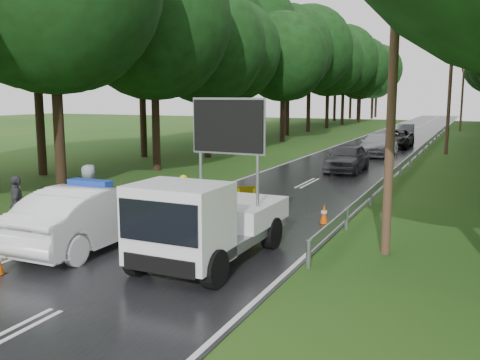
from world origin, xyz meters
The scene contains 21 objects.
ground centered at (0.00, 0.00, 0.00)m, with size 160.00×160.00×0.00m, color #194915.
road centered at (0.00, 30.00, 0.01)m, with size 7.00×140.00×0.02m, color black.
guardrail centered at (3.70, 29.67, 0.55)m, with size 0.12×60.06×0.70m.
utility_pole_near centered at (5.20, 2.00, 5.06)m, with size 1.40×0.24×10.00m.
utility_pole_mid centered at (5.20, 28.00, 5.06)m, with size 1.40×0.24×10.00m.
utility_pole_far centered at (5.20, 54.00, 5.06)m, with size 1.40×0.24×10.00m.
police_sedan centered at (-2.28, -0.65, 0.86)m, with size 1.86×5.19×1.88m.
work_truck centered at (1.28, -0.71, 1.09)m, with size 2.34×5.09×4.02m.
barrier centered at (-0.70, 3.78, 0.84)m, with size 2.47×1.16×1.11m.
officer centered at (-1.21, 2.53, 0.82)m, with size 0.60×0.39×1.64m, color #D7EB0C.
civilian centered at (0.35, 0.50, 0.85)m, with size 0.82×0.64×1.69m, color #174A9A.
bystander_mid centered at (-5.31, -0.38, 0.88)m, with size 1.03×0.43×1.76m, color #3A3D41.
bystander_right centered at (-4.66, 2.12, 0.92)m, with size 0.90×0.58×1.84m, color gray.
queue_car_first centered at (0.80, 16.68, 0.76)m, with size 1.80×4.48×1.53m, color #414449.
queue_car_second centered at (0.95, 25.22, 0.75)m, with size 2.09×5.15×1.49m, color gray.
queue_car_third centered at (1.22, 31.31, 0.72)m, with size 2.40×5.21×1.45m, color black.
queue_car_fourth centered at (0.99, 39.63, 0.71)m, with size 1.51×4.32×1.42m, color #424449.
cone_center centered at (-1.00, 1.10, 0.36)m, with size 0.35×0.35×0.73m.
cone_far centered at (-0.20, 5.00, 0.32)m, with size 0.31×0.31×0.66m.
cone_left_mid centered at (-2.72, 3.00, 0.39)m, with size 0.38×0.38×0.80m.
cone_right centered at (2.86, 4.50, 0.33)m, with size 0.32×0.32×0.67m.
Camera 1 is at (7.28, -12.01, 4.16)m, focal length 40.00 mm.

